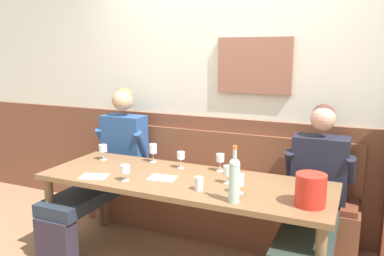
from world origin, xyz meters
The scene contains 18 objects.
room_wall_back centered at (0.00, 1.09, 1.40)m, with size 6.80×0.12×2.80m.
wood_wainscot_panel centered at (0.00, 1.04, 0.54)m, with size 6.80×0.03×1.07m, color brown.
wall_bench centered at (0.00, 0.83, 0.28)m, with size 2.56×0.42×0.94m.
dining_table centered at (0.00, 0.18, 0.65)m, with size 2.26×0.78×0.73m.
person_right_seat centered at (-0.95, 0.50, 0.65)m, with size 0.54×1.20×1.34m.
person_center_right_seat centered at (0.94, 0.49, 0.62)m, with size 0.54×1.21×1.28m.
ice_bucket centered at (0.96, 0.03, 0.83)m, with size 0.19×0.19×0.21m, color red.
wine_bottle_clear_water centered at (0.50, -0.11, 0.89)m, with size 0.07×0.07×0.38m.
wine_glass_mid_left centered at (0.49, 0.06, 0.82)m, with size 0.07×0.07×0.14m.
wine_glass_mid_right centered at (-0.38, -0.04, 0.82)m, with size 0.07×0.07×0.12m.
wine_glass_by_bottle centered at (0.20, 0.48, 0.83)m, with size 0.07×0.07×0.14m.
wine_glass_near_bucket centered at (-0.44, 0.49, 0.84)m, with size 0.07×0.07×0.16m.
wine_glass_right_end centered at (-0.88, 0.36, 0.83)m, with size 0.07×0.07×0.14m.
wine_glass_center_front centered at (-0.13, 0.42, 0.84)m, with size 0.07×0.07×0.14m.
wine_glass_center_rear centered at (0.35, 0.22, 0.82)m, with size 0.06×0.06×0.14m.
water_tumbler_center centered at (0.21, 0.00, 0.78)m, with size 0.06×0.06×0.10m, color silver.
tasting_sheet_left_guest centered at (-0.66, -0.06, 0.73)m, with size 0.21×0.15×0.00m, color white.
tasting_sheet_right_guest centered at (-0.15, 0.13, 0.73)m, with size 0.21×0.15×0.00m, color white.
Camera 1 is at (1.22, -2.40, 1.70)m, focal length 36.32 mm.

